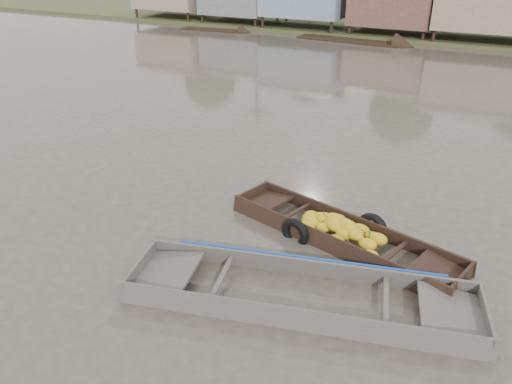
% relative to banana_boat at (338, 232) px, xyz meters
% --- Properties ---
extents(ground, '(120.00, 120.00, 0.00)m').
position_rel_banana_boat_xyz_m(ground, '(-1.76, -0.86, -0.17)').
color(ground, '#484137').
rests_on(ground, ground).
extents(banana_boat, '(6.01, 2.88, 0.84)m').
position_rel_banana_boat_xyz_m(banana_boat, '(0.00, 0.00, 0.00)').
color(banana_boat, black).
rests_on(banana_boat, ground).
extents(viewer_boat, '(7.19, 3.42, 0.56)m').
position_rel_banana_boat_xyz_m(viewer_boat, '(0.09, -2.49, -0.12)').
color(viewer_boat, '#47403C').
rests_on(viewer_boat, ground).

